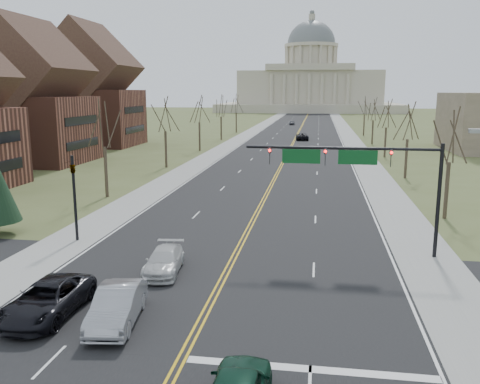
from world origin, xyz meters
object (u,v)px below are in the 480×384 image
(car_sb_inner_lead, at_px, (117,306))
(car_far_sb, at_px, (292,123))
(signal_mast, at_px, (356,165))
(signal_left, at_px, (74,188))
(car_sb_inner_second, at_px, (164,261))
(car_far_nb, at_px, (302,136))
(car_sb_outer_lead, at_px, (48,299))

(car_sb_inner_lead, xyz_separation_m, car_far_sb, (0.47, 138.20, -0.16))
(signal_mast, xyz_separation_m, car_far_sb, (-10.64, 126.29, -5.07))
(signal_left, xyz_separation_m, car_sb_inner_second, (7.96, -5.27, -3.02))
(signal_mast, distance_m, car_sb_inner_lead, 17.02)
(car_sb_inner_lead, bearing_deg, car_sb_inner_second, 81.17)
(car_far_sb, bearing_deg, car_far_nb, -86.04)
(signal_left, distance_m, car_sb_inner_lead, 14.55)
(signal_left, xyz_separation_m, car_sb_outer_lead, (4.32, -11.65, -2.91))
(signal_left, height_order, car_sb_inner_second, signal_left)
(car_sb_inner_second, bearing_deg, car_far_nb, 80.32)
(signal_mast, height_order, car_sb_outer_lead, signal_mast)
(signal_left, bearing_deg, car_sb_outer_lead, -69.66)
(car_sb_inner_lead, distance_m, car_sb_inner_second, 6.65)
(car_sb_outer_lead, xyz_separation_m, car_far_nb, (8.77, 88.87, -0.04))
(signal_left, xyz_separation_m, car_sb_inner_lead, (7.83, -11.91, -2.87))
(signal_left, distance_m, car_sb_inner_second, 10.01)
(car_sb_inner_lead, distance_m, car_far_nb, 89.28)
(signal_left, relative_size, car_far_sb, 1.51)
(signal_mast, bearing_deg, car_far_nb, 94.34)
(signal_left, bearing_deg, signal_mast, -0.00)
(signal_mast, bearing_deg, car_sb_inner_second, -154.40)
(signal_mast, relative_size, car_sb_inner_lead, 2.39)
(signal_left, relative_size, car_sb_outer_lead, 1.05)
(car_sb_outer_lead, distance_m, car_far_nb, 89.30)
(car_sb_outer_lead, relative_size, car_far_nb, 1.05)
(car_sb_inner_lead, relative_size, car_sb_inner_second, 1.08)
(car_sb_outer_lead, relative_size, car_far_sb, 1.44)
(car_sb_inner_lead, xyz_separation_m, car_sb_inner_second, (0.12, 6.65, -0.15))
(car_far_nb, bearing_deg, car_sb_inner_lead, 82.12)
(car_sb_inner_second, distance_m, car_far_sb, 131.55)
(car_far_sb, bearing_deg, car_sb_outer_lead, -93.26)
(car_sb_outer_lead, height_order, car_far_nb, car_sb_outer_lead)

